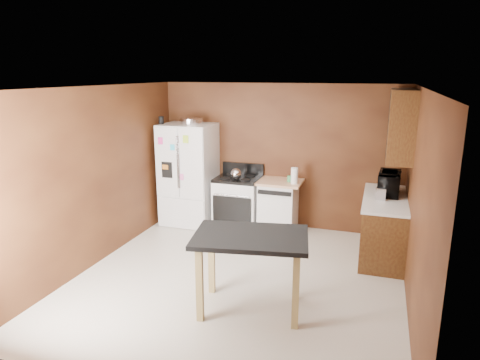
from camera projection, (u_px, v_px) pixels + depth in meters
The scene contains 18 objects.
floor at pixel (238, 280), 5.68m from camera, with size 4.50×4.50×0.00m, color beige.
ceiling at pixel (238, 88), 5.06m from camera, with size 4.50×4.50×0.00m, color white.
wall_back at pixel (279, 156), 7.44m from camera, with size 4.20×4.20×0.00m, color #5C3318.
wall_front at pixel (145, 263), 3.30m from camera, with size 4.20×4.20×0.00m, color #5C3318.
wall_left at pixel (96, 177), 6.01m from camera, with size 4.50×4.50×0.00m, color #5C3318.
wall_right at pixel (417, 205), 4.73m from camera, with size 4.50×4.50×0.00m, color #5C3318.
roasting_pan at pixel (192, 121), 7.45m from camera, with size 0.40×0.40×0.10m, color silver.
pen_cup at pixel (161, 120), 7.42m from camera, with size 0.09×0.09×0.13m, color black.
kettle at pixel (236, 174), 7.27m from camera, with size 0.19×0.19×0.19m, color silver.
paper_towel at pixel (294, 176), 7.01m from camera, with size 0.12×0.12×0.27m, color white.
green_canister at pixel (290, 179), 7.17m from camera, with size 0.09×0.09×0.10m, color #3EA35C.
toaster at pixel (382, 193), 6.17m from camera, with size 0.15×0.24×0.17m, color silver.
microwave at pixel (389, 184), 6.36m from camera, with size 0.56×0.38×0.31m, color black.
refrigerator at pixel (189, 174), 7.64m from camera, with size 0.90×0.80×1.80m.
gas_range at pixel (238, 201), 7.53m from camera, with size 0.76×0.68×1.10m.
dishwasher at pixel (278, 205), 7.34m from camera, with size 0.78×0.63×0.89m.
right_cabinets at pixel (389, 197), 6.26m from camera, with size 0.63×1.58×2.45m.
island at pixel (251, 246), 4.81m from camera, with size 1.40×1.06×0.91m.
Camera 1 is at (1.65, -4.91, 2.68)m, focal length 32.00 mm.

